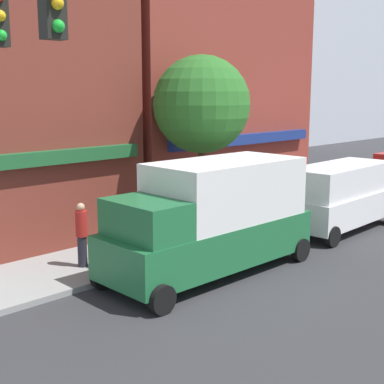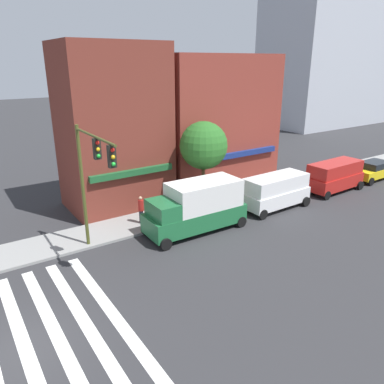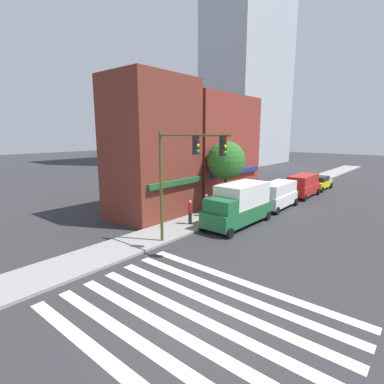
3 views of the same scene
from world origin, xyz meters
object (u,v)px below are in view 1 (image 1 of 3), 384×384
Objects in this scene: van_white at (340,194)px; pedestrian_white_shirt at (211,200)px; box_truck_green at (212,216)px; pedestrian_green_top at (142,216)px; street_tree at (202,105)px; pedestrian_red_jacket at (82,234)px.

van_white reaches higher than pedestrian_white_shirt.
box_truck_green reaches higher than pedestrian_green_top.
box_truck_green is at bearing 66.95° from pedestrian_white_shirt.
box_truck_green is 4.70m from street_tree.
pedestrian_green_top is at bearing 89.57° from box_truck_green.
pedestrian_red_jacket is at bearing 30.11° from pedestrian_white_shirt.
pedestrian_green_top is 3.36m from pedestrian_white_shirt.
van_white is 7.22m from pedestrian_green_top.
van_white is at bearing -136.89° from pedestrian_red_jacket.
pedestrian_white_shirt is at bearing 44.50° from box_truck_green.
van_white is 9.40m from pedestrian_red_jacket.
street_tree is (4.89, 0.23, 3.36)m from pedestrian_red_jacket.
pedestrian_white_shirt is 0.30× the size of street_tree.
street_tree is at bearing 49.00° from pedestrian_white_shirt.
pedestrian_red_jacket is 5.88m from pedestrian_white_shirt.
street_tree is (2.48, 2.80, 2.85)m from box_truck_green.
pedestrian_white_shirt is at bearing 57.33° from pedestrian_green_top.
van_white is at bearing 158.04° from pedestrian_white_shirt.
pedestrian_green_top is at bearing 175.13° from street_tree.
pedestrian_red_jacket is at bearing 162.67° from van_white.
street_tree is at bearing -118.34° from pedestrian_red_jacket.
box_truck_green reaches higher than pedestrian_red_jacket.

